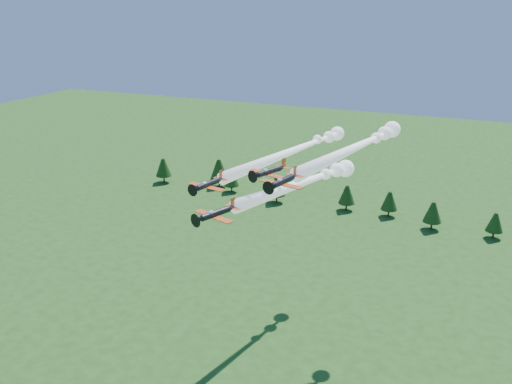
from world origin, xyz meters
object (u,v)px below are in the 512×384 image
at_px(plane_right, 359,146).
at_px(plane_slot, 269,172).
at_px(plane_lead, 306,181).
at_px(plane_left, 297,149).

height_order(plane_right, plane_slot, plane_right).
relative_size(plane_lead, plane_left, 0.72).
bearing_deg(plane_left, plane_right, -21.13).
relative_size(plane_left, plane_slot, 6.32).
xyz_separation_m(plane_left, plane_right, (17.17, -11.28, 5.26)).
xyz_separation_m(plane_right, plane_slot, (-12.42, -17.66, -2.04)).
relative_size(plane_lead, plane_right, 0.82).
relative_size(plane_lead, plane_slot, 4.58).
distance_m(plane_lead, plane_right, 13.27).
bearing_deg(plane_slot, plane_right, 75.52).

